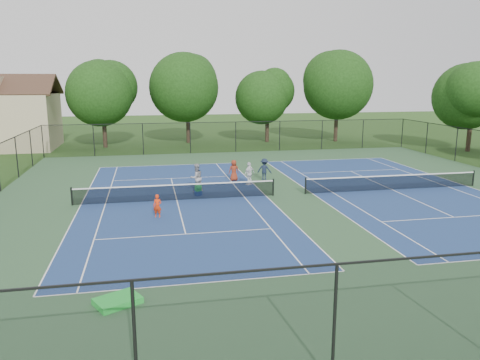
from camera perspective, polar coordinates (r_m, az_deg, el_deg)
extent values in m
plane|color=#234716|center=(29.41, 6.03, -1.81)|extent=(140.00, 140.00, 0.00)
cube|color=#2B4C2E|center=(29.41, 6.03, -1.80)|extent=(36.00, 36.00, 0.01)
cube|color=navy|center=(28.17, -7.71, -2.45)|extent=(10.97, 23.77, 0.00)
cube|color=white|center=(39.78, -8.81, 1.80)|extent=(10.97, 0.06, 0.00)
cube|color=white|center=(16.96, -5.07, -12.43)|extent=(10.97, 0.06, 0.00)
cube|color=white|center=(28.40, -18.83, -2.88)|extent=(0.06, 23.77, 0.00)
cube|color=white|center=(29.00, 3.17, -1.93)|extent=(0.06, 23.77, 0.00)
cube|color=white|center=(28.25, -16.08, -2.78)|extent=(0.06, 23.77, 0.00)
cube|color=white|center=(28.70, 0.52, -2.06)|extent=(0.06, 23.77, 0.00)
cube|color=white|center=(34.40, -8.40, 0.20)|extent=(8.23, 0.06, 0.00)
cube|color=white|center=(22.05, -6.63, -6.56)|extent=(8.23, 0.06, 0.00)
cube|color=white|center=(28.17, -7.71, -2.44)|extent=(0.06, 12.80, 0.00)
cylinder|color=black|center=(28.35, -19.83, -1.89)|extent=(0.10, 0.10, 1.07)
cylinder|color=black|center=(28.99, 4.07, -0.89)|extent=(0.10, 0.10, 1.07)
cube|color=black|center=(28.06, -7.74, -1.54)|extent=(11.90, 0.01, 0.90)
cube|color=white|center=(27.95, -7.77, -0.59)|extent=(11.90, 0.04, 0.07)
cube|color=navy|center=(32.15, 18.04, -1.13)|extent=(10.97, 23.77, 0.00)
cube|color=white|center=(42.68, 10.32, 2.44)|extent=(10.97, 0.06, 0.00)
cube|color=white|center=(29.88, 8.81, -1.63)|extent=(0.06, 23.77, 0.00)
cube|color=white|center=(35.13, 25.88, -0.66)|extent=(0.06, 23.77, 0.00)
cube|color=white|center=(30.37, 11.24, -1.50)|extent=(0.06, 23.77, 0.00)
cube|color=white|center=(34.33, 24.06, -0.77)|extent=(0.06, 23.77, 0.00)
cube|color=white|center=(37.72, 13.35, 1.05)|extent=(8.23, 0.06, 0.00)
cube|color=white|center=(26.94, 24.64, -4.14)|extent=(8.23, 0.06, 0.00)
cube|color=white|center=(32.15, 18.04, -1.12)|extent=(0.06, 12.80, 0.00)
cylinder|color=black|center=(29.61, 8.00, -0.70)|extent=(0.10, 0.10, 1.07)
cylinder|color=black|center=(35.31, 26.57, 0.20)|extent=(0.10, 0.10, 1.07)
cube|color=black|center=(32.05, 18.10, -0.33)|extent=(11.90, 0.01, 0.90)
cube|color=white|center=(31.95, 18.15, 0.51)|extent=(11.90, 0.04, 0.07)
cylinder|color=black|center=(46.54, -22.92, 4.32)|extent=(0.08, 0.08, 3.00)
cylinder|color=black|center=(45.84, -17.39, 4.62)|extent=(0.08, 0.08, 3.00)
cylinder|color=black|center=(45.58, -11.74, 4.88)|extent=(0.08, 0.08, 3.00)
cylinder|color=black|center=(10.78, -12.66, -19.15)|extent=(0.08, 0.08, 3.00)
cylinder|color=black|center=(45.76, -6.08, 5.09)|extent=(0.08, 0.08, 3.00)
cylinder|color=black|center=(11.51, 11.42, -16.93)|extent=(0.08, 0.08, 3.00)
cylinder|color=black|center=(46.37, -0.52, 5.25)|extent=(0.08, 0.08, 3.00)
cylinder|color=black|center=(47.41, 4.86, 5.36)|extent=(0.08, 0.08, 3.00)
cylinder|color=black|center=(48.84, 9.96, 5.42)|extent=(0.08, 0.08, 3.00)
cylinder|color=black|center=(50.63, 14.74, 5.44)|extent=(0.08, 0.08, 3.00)
cylinder|color=black|center=(52.75, 19.16, 5.42)|extent=(0.08, 0.08, 3.00)
cylinder|color=black|center=(45.27, 24.87, 3.96)|extent=(0.08, 0.08, 3.00)
cylinder|color=black|center=(37.86, -25.56, 2.51)|extent=(0.08, 0.08, 3.00)
cylinder|color=black|center=(48.94, 21.80, 4.75)|extent=(0.08, 0.08, 3.00)
cylinder|color=black|center=(42.18, -24.10, 3.51)|extent=(0.08, 0.08, 3.00)
cube|color=black|center=(46.37, -0.52, 5.25)|extent=(36.00, 0.01, 3.00)
cube|color=black|center=(46.22, -0.52, 7.10)|extent=(36.00, 0.05, 0.05)
cylinder|color=#2D2116|center=(51.69, -16.19, 5.92)|extent=(0.44, 0.44, 3.78)
sphere|color=#15330E|center=(51.45, -16.44, 10.08)|extent=(6.80, 6.80, 6.80)
sphere|color=#15330E|center=(51.43, -16.48, 10.82)|extent=(5.58, 5.58, 5.58)
sphere|color=#15330E|center=(51.43, -16.53, 11.56)|extent=(4.35, 4.35, 4.35)
cylinder|color=#2D2116|center=(53.66, -6.35, 6.73)|extent=(0.44, 0.44, 4.14)
sphere|color=#15330E|center=(53.44, -6.46, 11.17)|extent=(7.60, 7.60, 7.60)
sphere|color=#15330E|center=(53.43, -6.48, 11.84)|extent=(6.23, 6.23, 6.23)
sphere|color=#15330E|center=(53.43, -6.49, 12.51)|extent=(4.86, 4.86, 4.86)
cylinder|color=#2D2116|center=(54.23, 3.32, 6.46)|extent=(0.44, 0.44, 3.42)
sphere|color=#15330E|center=(54.00, 3.37, 10.01)|extent=(6.00, 6.00, 6.00)
sphere|color=#15330E|center=(53.98, 3.38, 10.75)|extent=(4.92, 4.92, 4.92)
sphere|color=#15330E|center=(53.97, 3.39, 11.50)|extent=(3.84, 3.84, 3.84)
cylinder|color=#2D2116|center=(55.80, 11.63, 6.85)|extent=(0.44, 0.44, 4.32)
sphere|color=#15330E|center=(55.59, 11.82, 11.27)|extent=(7.80, 7.80, 7.80)
sphere|color=#15330E|center=(55.59, 11.85, 11.91)|extent=(6.40, 6.40, 6.40)
sphere|color=#15330E|center=(55.59, 11.87, 12.54)|extent=(4.99, 4.99, 4.99)
cylinder|color=#2D2116|center=(52.19, 26.17, 5.12)|extent=(0.44, 0.44, 3.60)
sphere|color=#15330E|center=(51.95, 26.54, 9.07)|extent=(6.60, 6.60, 6.60)
sphere|color=#15330E|center=(51.94, 26.61, 9.81)|extent=(5.41, 5.41, 5.41)
sphere|color=#15330E|center=(51.93, 26.68, 10.55)|extent=(4.22, 4.22, 4.22)
cube|color=tan|center=(54.36, -26.77, 6.36)|extent=(10.00, 8.00, 5.60)
cube|color=tan|center=(54.20, -27.15, 10.22)|extent=(1.20, 8.00, 1.76)
cube|color=#422B1E|center=(56.13, -26.61, 10.39)|extent=(10.80, 4.10, 2.15)
imported|color=red|center=(24.76, -10.03, -3.14)|extent=(0.51, 0.42, 1.22)
imported|color=#99999C|center=(29.98, -5.34, 0.27)|extent=(1.10, 1.00, 1.83)
imported|color=white|center=(31.85, 1.14, 0.79)|extent=(0.98, 0.85, 1.58)
imported|color=#182235|center=(33.30, 3.00, 1.28)|extent=(1.18, 0.99, 1.59)
imported|color=maroon|center=(33.18, -0.75, 1.18)|extent=(0.78, 0.55, 1.50)
cube|color=navy|center=(29.16, -5.12, -1.61)|extent=(0.48, 0.43, 0.30)
cube|color=green|center=(29.08, -5.13, -0.98)|extent=(0.43, 0.40, 0.37)
cube|color=green|center=(15.97, -14.70, -14.05)|extent=(1.66, 1.50, 0.20)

